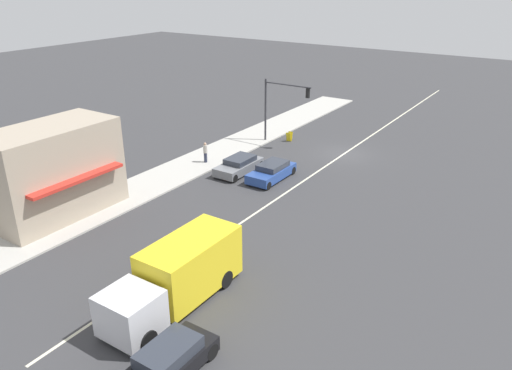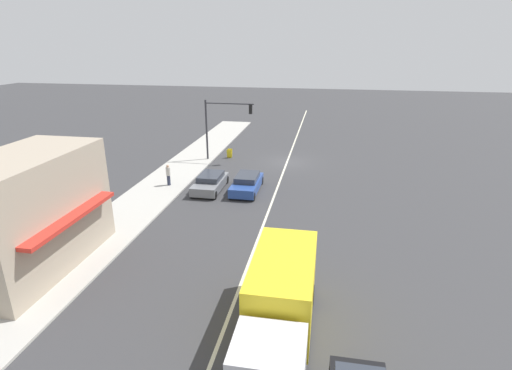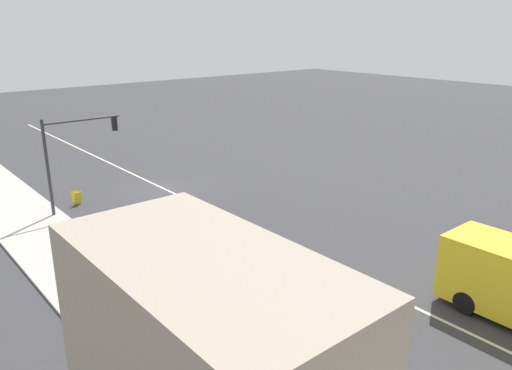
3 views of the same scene
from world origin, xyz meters
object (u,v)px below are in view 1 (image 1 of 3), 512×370
at_px(pedestrian, 205,152).
at_px(delivery_truck, 178,275).
at_px(traffic_signal_main, 279,101).
at_px(suv_black, 166,363).
at_px(warning_aframe_sign, 289,136).
at_px(coupe_blue, 272,171).
at_px(suv_grey, 239,165).

height_order(pedestrian, delivery_truck, delivery_truck).
relative_size(traffic_signal_main, suv_black, 1.26).
bearing_deg(suv_black, delivery_truck, -54.03).
height_order(warning_aframe_sign, coupe_blue, coupe_blue).
bearing_deg(pedestrian, suv_black, 125.24).
bearing_deg(pedestrian, traffic_signal_main, -106.55).
bearing_deg(suv_black, suv_grey, -62.04).
relative_size(delivery_truck, suv_grey, 1.76).
xyz_separation_m(pedestrian, warning_aframe_sign, (-2.69, -8.85, -0.57)).
bearing_deg(suv_black, pedestrian, -54.76).
bearing_deg(coupe_blue, delivery_truck, 106.10).
relative_size(pedestrian, delivery_truck, 0.22).
bearing_deg(delivery_truck, pedestrian, -54.95).
relative_size(traffic_signal_main, pedestrian, 3.37).
distance_m(warning_aframe_sign, coupe_blue, 9.39).
height_order(warning_aframe_sign, suv_grey, suv_grey).
distance_m(suv_black, suv_grey, 21.33).
bearing_deg(warning_aframe_sign, delivery_truck, 108.26).
height_order(delivery_truck, suv_grey, delivery_truck).
distance_m(pedestrian, delivery_truck, 18.46).
bearing_deg(suv_black, traffic_signal_main, -67.33).
bearing_deg(coupe_blue, suv_grey, 5.41).
distance_m(traffic_signal_main, delivery_truck, 24.37).
xyz_separation_m(traffic_signal_main, suv_black, (-11.12, 26.63, -3.24)).
xyz_separation_m(suv_black, coupe_blue, (7.20, -19.11, -0.05)).
bearing_deg(traffic_signal_main, warning_aframe_sign, -109.36).
xyz_separation_m(suv_grey, coupe_blue, (-2.80, -0.27, 0.01)).
height_order(traffic_signal_main, suv_black, traffic_signal_main).
xyz_separation_m(warning_aframe_sign, suv_grey, (-0.71, 8.98, 0.17)).
bearing_deg(traffic_signal_main, suv_grey, 98.22).
xyz_separation_m(delivery_truck, suv_grey, (7.20, -14.98, -0.87)).
xyz_separation_m(pedestrian, delivery_truck, (-10.60, 15.11, 0.47)).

